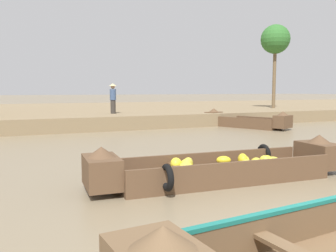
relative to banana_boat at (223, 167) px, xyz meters
The scene contains 6 objects.
ground_plane 6.24m from the banana_boat, 92.85° to the left, with size 300.00×300.00×0.00m, color #7A6B51.
riverbank_strip 20.23m from the banana_boat, 90.88° to the left, with size 160.00×20.00×0.71m, color #7F6B4C.
banana_boat is the anchor object (origin of this frame).
fishing_skiff_distant 11.74m from the banana_boat, 51.52° to the left, with size 2.83×4.82×0.95m.
palm_tree_near 19.95m from the banana_boat, 46.62° to the left, with size 2.06×2.06×5.95m.
vendor_person 12.73m from the banana_boat, 85.83° to the left, with size 0.44×0.44×1.66m.
Camera 1 is at (-3.91, -2.79, 1.99)m, focal length 38.01 mm.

